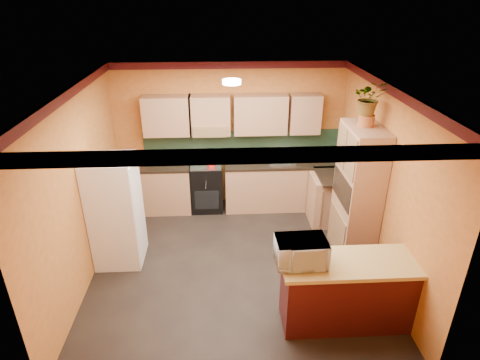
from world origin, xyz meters
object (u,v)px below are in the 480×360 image
fridge (115,212)px  microwave (301,252)px  base_cabinets_back (240,186)px  pantry (357,194)px  stove (207,186)px  breakfast_bar (356,293)px

fridge → microwave: bearing=-30.7°
base_cabinets_back → microwave: (0.54, -3.03, 0.65)m
base_cabinets_back → pantry: (1.67, -1.58, 0.61)m
pantry → stove: bearing=145.4°
breakfast_bar → microwave: (-0.73, 0.00, 0.65)m
stove → microwave: microwave is taller
stove → microwave: size_ratio=1.56×
breakfast_bar → microwave: bearing=180.0°
fridge → microwave: fridge is taller
breakfast_bar → stove: bearing=122.0°
fridge → stove: bearing=50.2°
base_cabinets_back → microwave: 3.14m
stove → pantry: bearing=-34.6°
base_cabinets_back → fridge: (-1.93, -1.56, 0.41)m
fridge → pantry: bearing=-0.4°
pantry → base_cabinets_back: bearing=136.5°
stove → breakfast_bar: stove is taller
pantry → microwave: bearing=-128.1°
pantry → fridge: bearing=179.6°
base_cabinets_back → stove: (-0.62, -0.00, 0.02)m
base_cabinets_back → pantry: bearing=-43.5°
stove → microwave: 3.31m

